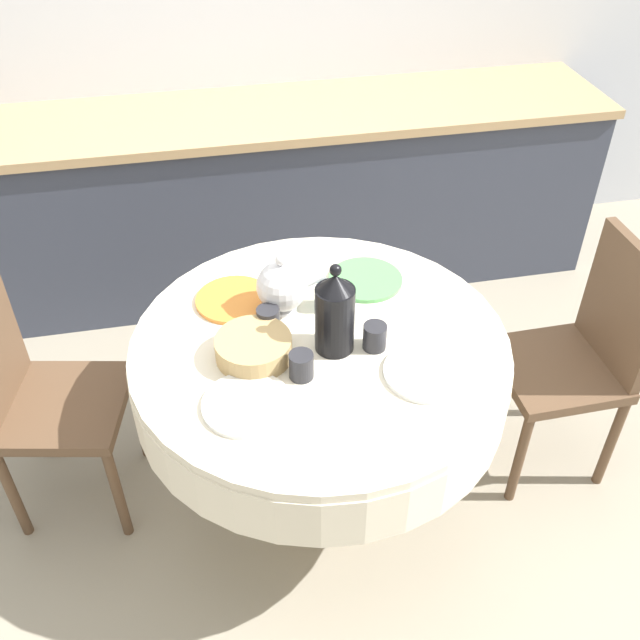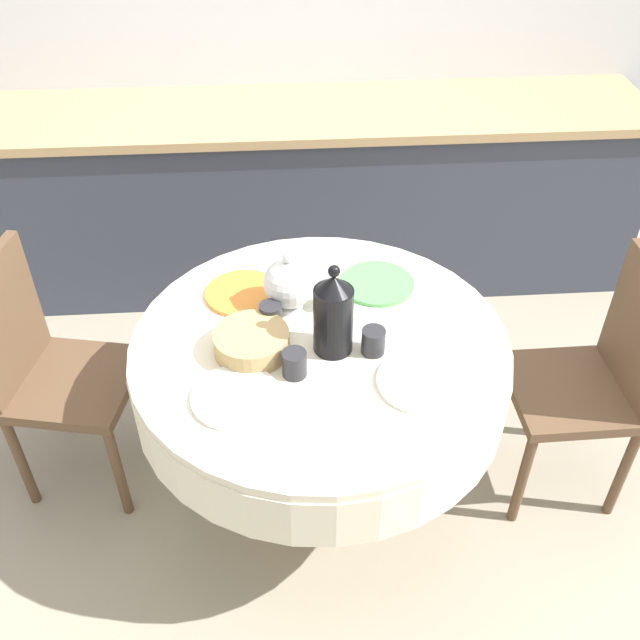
{
  "view_description": "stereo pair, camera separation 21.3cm",
  "coord_description": "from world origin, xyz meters",
  "px_view_note": "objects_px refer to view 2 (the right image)",
  "views": [
    {
      "loc": [
        -0.33,
        -1.61,
        2.17
      ],
      "look_at": [
        0.0,
        0.0,
        0.82
      ],
      "focal_mm": 40.0,
      "sensor_mm": 36.0,
      "label": 1
    },
    {
      "loc": [
        -0.12,
        -1.64,
        2.17
      ],
      "look_at": [
        0.0,
        0.0,
        0.82
      ],
      "focal_mm": 40.0,
      "sensor_mm": 36.0,
      "label": 2
    }
  ],
  "objects_px": {
    "chair_right": "(49,366)",
    "coffee_carafe": "(333,314)",
    "teapot": "(289,284)",
    "chair_left": "(597,374)"
  },
  "relations": [
    {
      "from": "chair_right",
      "to": "chair_left",
      "type": "bearing_deg",
      "value": 96.2
    },
    {
      "from": "chair_right",
      "to": "teapot",
      "type": "height_order",
      "value": "teapot"
    },
    {
      "from": "chair_left",
      "to": "coffee_carafe",
      "type": "bearing_deg",
      "value": 92.5
    },
    {
      "from": "chair_left",
      "to": "coffee_carafe",
      "type": "xyz_separation_m",
      "value": [
        -0.89,
        -0.05,
        0.35
      ]
    },
    {
      "from": "chair_right",
      "to": "coffee_carafe",
      "type": "distance_m",
      "value": 1.03
    },
    {
      "from": "teapot",
      "to": "chair_right",
      "type": "bearing_deg",
      "value": 179.01
    },
    {
      "from": "chair_right",
      "to": "teapot",
      "type": "relative_size",
      "value": 4.15
    },
    {
      "from": "chair_right",
      "to": "teapot",
      "type": "bearing_deg",
      "value": 100.6
    },
    {
      "from": "chair_right",
      "to": "coffee_carafe",
      "type": "relative_size",
      "value": 3.09
    },
    {
      "from": "chair_right",
      "to": "coffee_carafe",
      "type": "xyz_separation_m",
      "value": [
        0.95,
        -0.23,
        0.35
      ]
    }
  ]
}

